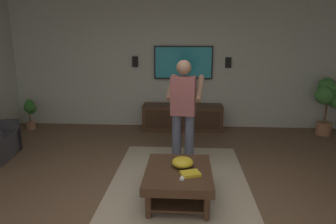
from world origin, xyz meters
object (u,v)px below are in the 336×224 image
Objects in this scene: tv at (183,63)px; vase_round at (179,100)px; coffee_table at (178,178)px; wall_speaker_right at (135,62)px; potted_plant_tall at (327,98)px; media_console at (183,117)px; wall_speaker_left at (228,63)px; potted_plant_short at (30,110)px; person_standing at (183,107)px; remote_white at (183,177)px; bowl at (183,162)px; book at (190,174)px.

tv is 5.71× the size of vase_round.
vase_round is at bearing 1.24° from coffee_table.
potted_plant_tall is at bearing -95.83° from wall_speaker_right.
media_console is 1.52m from wall_speaker_left.
vase_round is (-0.27, 0.07, -0.77)m from tv.
coffee_table is 4.30m from potted_plant_short.
media_console is 1.04× the size of person_standing.
media_console is 3.14m from remote_white.
media_console is 7.73× the size of wall_speaker_left.
bowl is (-2.68, -3.34, 0.03)m from potted_plant_short.
wall_speaker_left is (0.28, -1.03, 0.77)m from vase_round.
wall_speaker_right reaches higher than book.
remote_white is 0.68× the size of vase_round.
vase_round reaches higher than book.
book is (-1.20, -0.10, -0.51)m from person_standing.
potted_plant_short is 4.50m from book.
potted_plant_short is 4.28m from bowl.
tv reaches higher than book.
potted_plant_tall is (-0.39, -2.91, -0.67)m from tv.
person_standing is at bearing 156.36° from wall_speaker_left.
tv is 3.53m from remote_white.
wall_speaker_right reaches higher than media_console.
media_console is 1.59m from wall_speaker_right.
vase_round is at bearing -105.34° from book.
potted_plant_tall is 1.75× the size of potted_plant_short.
coffee_table is 1.51× the size of potted_plant_short.
book is 1.00× the size of vase_round.
coffee_table is at bearing 133.52° from potted_plant_tall.
potted_plant_tall is 2.11m from wall_speaker_left.
book is at bearing -157.68° from bowl.
wall_speaker_right is at bearing 74.02° from vase_round.
person_standing is 2.42m from wall_speaker_right.
potted_plant_tall reaches higher than remote_white.
tv is 5.71× the size of wall_speaker_left.
bowl is 3.36m from wall_speaker_left.
person_standing reaches higher than media_console.
potted_plant_tall is (1.70, -2.88, -0.17)m from person_standing.
media_console is at bearing 0.00° from tv.
person_standing is 1.31m from book.
vase_round is (2.81, 0.11, 0.20)m from bowl.
potted_plant_tall is at bearing -101.67° from wall_speaker_left.
person_standing is at bearing 17.90° from remote_white.
tv is at bearing 9.82° from person_standing.
potted_plant_tall is (2.77, -2.92, 0.46)m from coffee_table.
bowl is (-2.68, 2.87, -0.30)m from potted_plant_tall.
vase_round is (2.90, 0.06, 0.36)m from coffee_table.
potted_plant_short is at bearing 65.27° from remote_white.
wall_speaker_right is (0.25, 1.05, 1.17)m from media_console.
wall_speaker_right is at bearing 90.00° from wall_speaker_left.
media_console is at bearing -87.38° from potted_plant_short.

